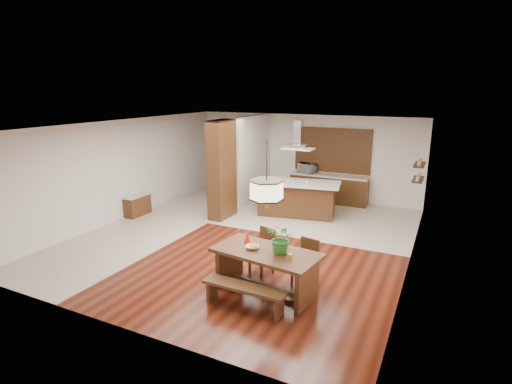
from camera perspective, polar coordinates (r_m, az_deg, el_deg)
The scene contains 25 objects.
room_shell at distance 9.93m, azimuth -1.56°, elevation 4.73°, with size 9.00×9.04×2.92m.
tile_hallway at distance 11.93m, azimuth -13.32°, elevation -4.18°, with size 2.50×9.00×0.01m, color beige.
tile_kitchen at distance 12.24m, azimuth 9.18°, elevation -3.49°, with size 5.50×4.00×0.01m, color beige.
soffit_band at distance 9.83m, azimuth -1.59°, elevation 9.46°, with size 8.00×9.00×0.02m, color #421F10.
partition_pier at distance 11.75m, azimuth -4.90°, elevation 3.18°, with size 0.45×1.00×2.90m, color black.
partition_stub at distance 13.56m, azimuth -0.35°, elevation 4.77°, with size 0.18×2.40×2.90m, color silver.
hallway_console at distance 12.66m, azimuth -16.57°, elevation -1.84°, with size 0.37×0.88×0.63m, color black.
hallway_doorway at distance 15.19m, azimuth -2.91°, elevation 4.27°, with size 1.10×0.20×2.10m, color black.
rear_counter at distance 13.75m, azimuth 10.34°, elevation 0.51°, with size 2.60×0.62×0.95m.
kitchen_window at distance 13.75m, azimuth 10.88°, elevation 5.91°, with size 2.60×0.08×1.50m, color #94522C.
shelf_lower at distance 11.54m, azimuth 22.14°, elevation 1.69°, with size 0.26×0.90×0.04m, color black.
shelf_upper at distance 11.47m, azimuth 22.33°, elevation 3.63°, with size 0.26×0.90×0.04m, color black.
dining_table at distance 7.59m, azimuth 1.46°, elevation -9.95°, with size 2.10×1.25×0.83m.
dining_bench at distance 7.24m, azimuth -1.70°, elevation -14.74°, with size 1.54×0.34×0.43m, color black, non-canonical shape.
dining_chair_left at distance 8.36m, azimuth 0.78°, elevation -8.53°, with size 0.42×0.42×0.96m, color black, non-canonical shape.
dining_chair_right at distance 7.91m, azimuth 6.93°, elevation -10.11°, with size 0.41×0.41×0.94m, color black, non-canonical shape.
pendant_lantern at distance 7.07m, azimuth 1.54°, elevation 2.20°, with size 0.64×0.64×1.31m, color #FFF4C3, non-canonical shape.
foliage_plant at distance 7.32m, azimuth 3.70°, elevation -6.64°, with size 0.51×0.45×0.57m, color #2B7226.
fruit_bowl at distance 7.59m, azimuth -0.53°, elevation -7.88°, with size 0.25×0.25×0.06m, color beige.
napkin_cone at distance 7.84m, azimuth -1.27°, elevation -6.49°, with size 0.15×0.15×0.23m, color red.
gold_ornament at distance 7.15m, azimuth 4.88°, elevation -9.22°, with size 0.07×0.07×0.10m, color gold.
kitchen_island at distance 12.13m, azimuth 5.81°, elevation -0.88°, with size 2.73×1.55×1.06m.
range_hood at distance 11.77m, azimuth 6.06°, elevation 8.17°, with size 0.90×0.55×0.87m, color silver, non-canonical shape.
island_cup at distance 11.75m, azimuth 7.38°, elevation 1.41°, with size 0.12×0.12×0.09m, color silver.
microwave at distance 13.84m, azimuth 7.32°, elevation 3.43°, with size 0.59×0.40×0.33m, color #AEB0B5.
Camera 1 is at (4.53, -8.68, 3.76)m, focal length 28.00 mm.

